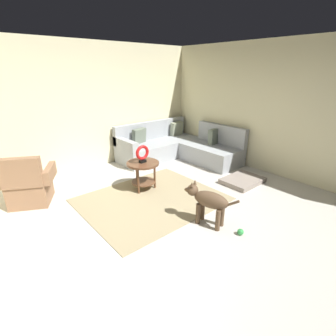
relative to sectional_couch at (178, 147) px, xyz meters
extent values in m
cube|color=beige|center=(-1.99, -2.01, -0.34)|extent=(6.00, 6.00, 0.10)
cube|color=beige|center=(-1.99, 0.93, 1.06)|extent=(6.00, 0.12, 2.70)
cube|color=beige|center=(0.95, -2.01, 1.06)|extent=(0.12, 6.00, 2.70)
cube|color=tan|center=(-1.84, -1.31, -0.29)|extent=(2.30, 1.90, 0.01)
cube|color=#9EA3A8|center=(-0.26, 0.39, -0.08)|extent=(2.20, 0.85, 0.42)
cube|color=#9EA3A8|center=(-0.26, 0.75, 0.36)|extent=(2.20, 0.14, 0.46)
cube|color=#9EA3A8|center=(0.41, -0.73, -0.08)|extent=(0.85, 1.40, 0.42)
cube|color=#9EA3A8|center=(0.77, -0.73, 0.36)|extent=(0.14, 1.40, 0.46)
cube|color=#9EA3A8|center=(-1.28, 0.39, 0.24)|extent=(0.16, 0.85, 0.22)
cube|color=gray|center=(0.49, 0.60, 0.30)|extent=(0.39, 0.18, 0.39)
cube|color=slate|center=(-0.76, 0.60, 0.30)|extent=(0.40, 0.22, 0.39)
cube|color=slate|center=(0.62, -0.63, 0.30)|extent=(0.40, 0.20, 0.39)
cube|color=#936B4C|center=(-3.44, -0.05, -0.09)|extent=(0.81, 0.81, 0.40)
cube|color=#936B4C|center=(-3.56, -0.27, 0.35)|extent=(0.60, 0.40, 0.48)
cube|color=#936B4C|center=(-3.75, 0.11, 0.22)|extent=(0.37, 0.58, 0.22)
cube|color=#936B4C|center=(-3.13, -0.21, 0.22)|extent=(0.37, 0.58, 0.22)
cylinder|color=brown|center=(-1.69, -0.88, 0.23)|extent=(0.60, 0.60, 0.04)
cylinder|color=brown|center=(-1.69, -0.88, -0.14)|extent=(0.45, 0.45, 0.02)
cylinder|color=brown|center=(-1.69, -0.66, -0.04)|extent=(0.04, 0.04, 0.50)
cylinder|color=brown|center=(-1.88, -0.99, -0.04)|extent=(0.04, 0.04, 0.50)
cylinder|color=brown|center=(-1.51, -0.99, -0.04)|extent=(0.04, 0.04, 0.50)
cube|color=black|center=(-1.69, -0.88, 0.27)|extent=(0.12, 0.08, 0.05)
torus|color=red|center=(-1.69, -0.88, 0.44)|extent=(0.28, 0.06, 0.28)
cube|color=gray|center=(-0.01, -1.93, -0.25)|extent=(0.80, 0.60, 0.09)
cylinder|color=brown|center=(-1.75, -2.34, -0.13)|extent=(0.07, 0.07, 0.32)
cylinder|color=brown|center=(-1.62, -2.30, -0.13)|extent=(0.07, 0.07, 0.32)
cylinder|color=brown|center=(-1.67, -2.64, -0.13)|extent=(0.07, 0.07, 0.32)
cylinder|color=brown|center=(-1.54, -2.60, -0.13)|extent=(0.07, 0.07, 0.32)
ellipsoid|color=brown|center=(-1.64, -2.47, 0.11)|extent=(0.35, 0.56, 0.24)
sphere|color=brown|center=(-1.72, -2.18, 0.18)|extent=(0.17, 0.17, 0.17)
ellipsoid|color=brown|center=(-1.74, -2.11, 0.16)|extent=(0.10, 0.13, 0.07)
cone|color=brown|center=(-1.76, -2.20, 0.30)|extent=(0.06, 0.06, 0.07)
cone|color=brown|center=(-1.68, -2.18, 0.30)|extent=(0.06, 0.06, 0.07)
cylinder|color=brown|center=(-1.56, -2.77, 0.15)|extent=(0.09, 0.20, 0.16)
sphere|color=green|center=(-1.51, -2.92, -0.25)|extent=(0.09, 0.09, 0.09)
camera|label=1|loc=(-4.17, -4.48, 1.84)|focal=27.02mm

